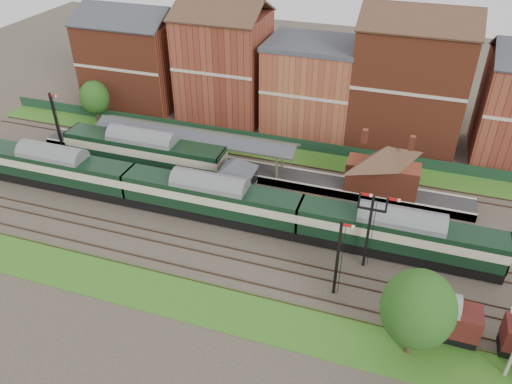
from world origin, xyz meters
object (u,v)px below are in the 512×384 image
(semaphore_bracket, at_px, (369,227))
(goods_van_a, at_px, (444,318))
(platform_railcar, at_px, (145,152))
(signal_box, at_px, (237,180))
(dmu_train, at_px, (211,197))

(semaphore_bracket, bearing_deg, goods_van_a, -42.35)
(semaphore_bracket, relative_size, goods_van_a, 1.47)
(semaphore_bracket, relative_size, platform_railcar, 0.40)
(signal_box, distance_m, dmu_train, 3.77)
(signal_box, distance_m, semaphore_bracket, 16.16)
(signal_box, bearing_deg, platform_railcar, 166.30)
(semaphore_bracket, bearing_deg, platform_railcar, 162.40)
(platform_railcar, relative_size, goods_van_a, 3.72)
(dmu_train, bearing_deg, platform_railcar, 150.52)
(semaphore_bracket, xyz_separation_m, goods_van_a, (7.13, -6.50, -2.71))
(signal_box, relative_size, dmu_train, 0.10)
(dmu_train, bearing_deg, semaphore_bracket, -8.43)
(signal_box, xyz_separation_m, semaphore_bracket, (15.04, -5.75, 1.44))
(signal_box, relative_size, semaphore_bracket, 0.73)
(semaphore_bracket, xyz_separation_m, dmu_train, (-16.87, 2.50, -2.01))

